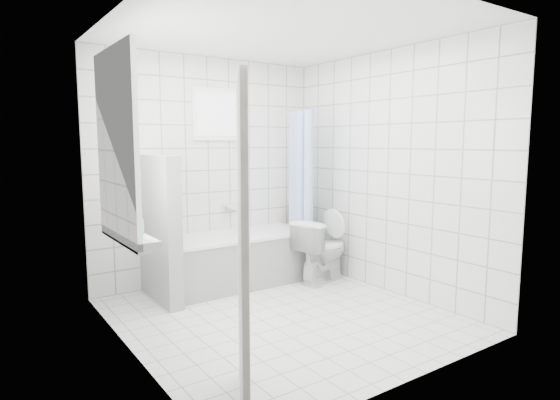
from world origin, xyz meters
TOP-DOWN VIEW (x-y plane):
  - ground at (0.00, 0.00)m, footprint 3.00×3.00m
  - ceiling at (0.00, 0.00)m, footprint 3.00×3.00m
  - wall_back at (0.00, 1.50)m, footprint 2.80×0.02m
  - wall_front at (0.00, -1.50)m, footprint 2.80×0.02m
  - wall_left at (-1.40, 0.00)m, footprint 0.02×3.00m
  - wall_right at (1.40, 0.00)m, footprint 0.02×3.00m
  - window_left at (-1.35, 0.30)m, footprint 0.01×0.90m
  - window_back at (0.10, 1.46)m, footprint 0.50×0.01m
  - window_sill at (-1.31, 0.30)m, footprint 0.18×1.02m
  - door at (-1.06, -1.13)m, footprint 0.41×0.73m
  - bathtub at (0.15, 1.12)m, footprint 1.71×0.77m
  - partition_wall at (-0.77, 1.07)m, footprint 0.15×0.85m
  - tiled_ledge at (1.16, 1.38)m, footprint 0.40×0.24m
  - toilet at (1.03, 0.65)m, footprint 0.81×0.59m
  - curtain_rod at (0.95, 1.10)m, footprint 0.02×0.80m
  - shower_curtain at (0.95, 0.97)m, footprint 0.14×0.48m
  - tub_faucet at (0.25, 1.46)m, footprint 0.18×0.06m
  - sill_bottles at (-1.30, 0.35)m, footprint 0.15×0.54m
  - ledge_bottles at (1.16, 1.35)m, footprint 0.18×0.16m

SIDE VIEW (x-z plane):
  - ground at x=0.00m, z-range 0.00..0.00m
  - tiled_ledge at x=1.16m, z-range 0.00..0.55m
  - bathtub at x=0.15m, z-range 0.00..0.58m
  - toilet at x=1.03m, z-range 0.00..0.74m
  - ledge_bottles at x=1.16m, z-range 0.53..0.81m
  - partition_wall at x=-0.77m, z-range 0.00..1.50m
  - tub_faucet at x=0.25m, z-range 0.82..0.88m
  - window_sill at x=-1.31m, z-range 0.82..0.90m
  - door at x=-1.06m, z-range 0.00..2.00m
  - sill_bottles at x=-1.30m, z-range 0.86..1.18m
  - shower_curtain at x=0.95m, z-range 0.21..1.99m
  - wall_back at x=0.00m, z-range 0.00..2.60m
  - wall_front at x=0.00m, z-range 0.00..2.60m
  - wall_left at x=-1.40m, z-range 0.00..2.60m
  - wall_right at x=1.40m, z-range 0.00..2.60m
  - window_left at x=-1.35m, z-range 0.90..2.30m
  - window_back at x=0.10m, z-range 1.70..2.20m
  - curtain_rod at x=0.95m, z-range 1.99..2.01m
  - ceiling at x=0.00m, z-range 2.60..2.60m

